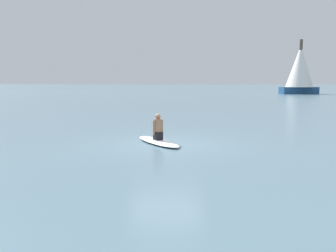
{
  "coord_description": "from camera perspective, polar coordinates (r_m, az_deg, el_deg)",
  "views": [
    {
      "loc": [
        -11.71,
        -0.42,
        2.22
      ],
      "look_at": [
        0.31,
        -0.05,
        0.61
      ],
      "focal_mm": 36.36,
      "sensor_mm": 36.0,
      "label": 1
    }
  ],
  "objects": [
    {
      "name": "person_paddler",
      "position": [
        12.06,
        -1.7,
        -0.34
      ],
      "size": [
        0.39,
        0.38,
        0.93
      ],
      "rotation": [
        0.0,
        0.0,
        -2.58
      ],
      "color": "black",
      "rests_on": "surfboard"
    },
    {
      "name": "ground_plane",
      "position": [
        11.93,
        -0.31,
        -3.1
      ],
      "size": [
        400.0,
        400.0,
        0.0
      ],
      "primitive_type": "plane",
      "color": "slate"
    },
    {
      "name": "sailboat_far_right",
      "position": [
        61.8,
        21.24,
        8.98
      ],
      "size": [
        5.29,
        6.66,
        9.01
      ],
      "rotation": [
        0.0,
        0.0,
        -1.37
      ],
      "color": "navy",
      "rests_on": "ground"
    },
    {
      "name": "surfboard",
      "position": [
        12.13,
        -1.69,
        -2.61
      ],
      "size": [
        2.61,
        2.02,
        0.13
      ],
      "primitive_type": "ellipsoid",
      "rotation": [
        0.0,
        0.0,
        -2.58
      ],
      "color": "white",
      "rests_on": "ground"
    }
  ]
}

